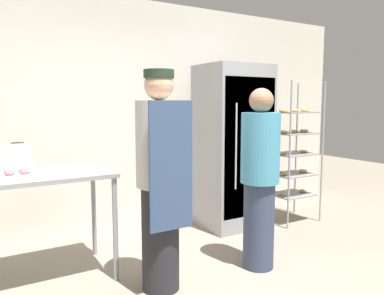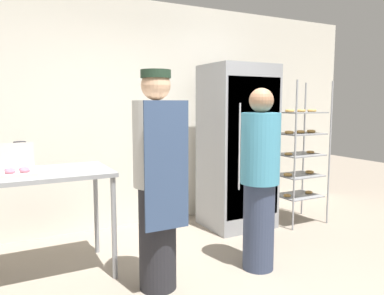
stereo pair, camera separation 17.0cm
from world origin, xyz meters
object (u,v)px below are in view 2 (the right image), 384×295
(baking_rack, at_px, (300,152))
(donut_box, at_px, (17,172))
(refrigerator, at_px, (237,147))
(blender_pitcher, at_px, (20,158))
(person_baker, at_px, (157,178))
(person_customer, at_px, (260,179))

(baking_rack, height_order, donut_box, baking_rack)
(donut_box, bearing_deg, refrigerator, 13.18)
(blender_pitcher, height_order, person_baker, person_baker)
(baking_rack, xyz_separation_m, donut_box, (-3.22, -0.33, 0.08))
(refrigerator, bearing_deg, blender_pitcher, -173.27)
(blender_pitcher, distance_m, person_customer, 2.07)
(person_baker, bearing_deg, baking_rack, 19.00)
(blender_pitcher, bearing_deg, person_customer, -23.39)
(baking_rack, bearing_deg, person_customer, -146.44)
(blender_pitcher, bearing_deg, donut_box, -98.25)
(person_customer, bearing_deg, donut_box, 164.72)
(baking_rack, relative_size, person_baker, 1.01)
(donut_box, distance_m, person_customer, 2.01)
(blender_pitcher, relative_size, person_customer, 0.16)
(baking_rack, xyz_separation_m, person_baker, (-2.24, -0.77, 0.02))
(donut_box, relative_size, person_baker, 0.16)
(refrigerator, relative_size, blender_pitcher, 7.63)
(person_baker, bearing_deg, donut_box, 155.64)
(donut_box, height_order, person_customer, person_customer)
(refrigerator, bearing_deg, baking_rack, -17.85)
(person_baker, bearing_deg, refrigerator, 34.75)
(baking_rack, distance_m, donut_box, 3.24)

